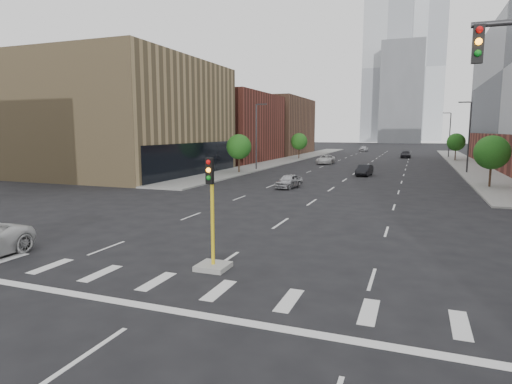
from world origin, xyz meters
The scene contains 21 objects.
sidewalk_left_far centered at (-15.00, 74.00, 0.07)m, with size 5.00×92.00×0.15m, color gray.
sidewalk_right_far centered at (15.00, 74.00, 0.07)m, with size 5.00×92.00×0.15m, color gray.
building_left_mid centered at (-27.50, 40.00, 7.00)m, with size 20.00×24.00×14.00m, color #957D54.
building_left_far_a centered at (-27.50, 66.00, 6.00)m, with size 20.00×22.00×12.00m, color brown.
building_left_far_b centered at (-27.50, 92.00, 6.50)m, with size 20.00×24.00×13.00m, color brown.
tower_left centered at (-8.00, 220.00, 35.00)m, with size 22.00×22.00×70.00m, color #B2B7BC.
tower_right centered at (10.00, 260.00, 40.00)m, with size 20.00×20.00×80.00m, color #B2B7BC.
tower_mid centered at (0.00, 200.00, 22.00)m, with size 18.00×18.00×44.00m, color slate.
median_traffic_signal centered at (0.00, 8.97, 0.97)m, with size 1.20×1.20×4.40m.
streetlight_right_a centered at (13.41, 55.00, 5.01)m, with size 1.60×0.22×9.07m.
streetlight_right_b centered at (13.41, 90.00, 5.01)m, with size 1.60×0.22×9.07m.
streetlight_left centered at (-13.41, 50.00, 5.01)m, with size 1.60×0.22×9.07m.
tree_left_near centered at (-14.00, 45.00, 3.39)m, with size 3.20×3.20×4.85m.
tree_left_far centered at (-14.00, 75.00, 3.39)m, with size 3.20×3.20×4.85m.
tree_right_near centered at (14.00, 40.00, 3.39)m, with size 3.20×3.20×4.85m.
tree_right_far centered at (14.00, 80.00, 3.39)m, with size 3.20×3.20×4.85m.
car_near_left centered at (-3.99, 33.39, 0.67)m, with size 1.57×3.91×1.33m, color #A4A5A9.
car_mid_right centered at (1.50, 47.60, 0.67)m, with size 1.43×4.09×1.35m, color black.
car_far_left centered at (-6.66, 64.64, 0.74)m, with size 2.46×5.33×1.48m, color #BABABA.
car_deep_right centered at (5.33, 86.10, 0.70)m, with size 1.95×4.80×1.39m, color black.
car_distant centered at (-5.69, 110.16, 0.75)m, with size 1.78×4.42×1.51m, color #B7B7BC.
Camera 1 is at (7.29, -5.67, 5.41)m, focal length 30.00 mm.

